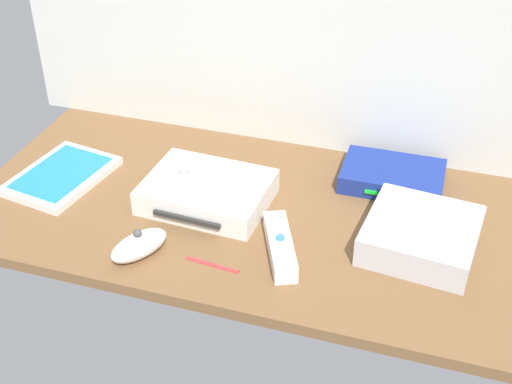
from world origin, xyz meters
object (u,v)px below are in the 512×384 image
network_router (393,176)px  remote_classic_pad (205,181)px  remote_wand (280,246)px  mini_computer (421,235)px  stylus_pen (212,264)px  game_console (207,193)px  game_case (62,176)px  remote_nunchuk (139,245)px

network_router → remote_classic_pad: (-29.63, -16.75, 3.71)cm
remote_wand → remote_classic_pad: remote_classic_pad is taller
mini_computer → stylus_pen: 33.27cm
game_console → game_case: bearing=-175.1°
game_console → game_case: (-28.13, -0.90, -1.44)cm
network_router → stylus_pen: bearing=-127.3°
network_router → remote_wand: 28.71cm
game_case → remote_classic_pad: 28.77cm
game_console → remote_classic_pad: bearing=-73.3°
stylus_pen → remote_classic_pad: bearing=114.2°
mini_computer → remote_classic_pad: 36.62cm
game_console → remote_classic_pad: (0.26, -1.08, 3.21)cm
mini_computer → remote_wand: size_ratio=1.25×
game_case → stylus_pen: (34.80, -14.40, -0.41)cm
game_console → remote_wand: 18.48cm
game_case → network_router: size_ratio=1.16×
remote_nunchuk → stylus_pen: remote_nunchuk is taller
game_case → network_router: network_router is taller
game_case → remote_nunchuk: bearing=-24.7°
remote_wand → game_console: bearing=125.9°
game_case → remote_wand: size_ratio=1.40×
remote_nunchuk → stylus_pen: (11.69, 1.19, -1.69)cm
remote_nunchuk → remote_classic_pad: remote_classic_pad is taller
mini_computer → game_case: bearing=179.6°
remote_classic_pad → remote_wand: bearing=-26.7°
game_case → remote_classic_pad: bearing=9.0°
game_console → network_router: (29.89, 15.67, -0.50)cm
game_console → remote_nunchuk: remote_nunchuk is taller
mini_computer → network_router: mini_computer is taller
remote_wand → stylus_pen: remote_wand is taller
game_console → mini_computer: 36.80cm
game_console → remote_classic_pad: remote_classic_pad is taller
mini_computer → remote_nunchuk: size_ratio=1.72×
remote_nunchuk → stylus_pen: 11.87cm
remote_wand → stylus_pen: size_ratio=1.67×
remote_nunchuk → game_case: bearing=176.6°
mini_computer → remote_classic_pad: (-36.51, 0.26, 2.77)cm
mini_computer → game_case: mini_computer is taller
remote_classic_pad → stylus_pen: size_ratio=1.62×
game_console → remote_wand: game_console is taller
game_console → network_router: game_console is taller
mini_computer → remote_wand: bearing=-158.9°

